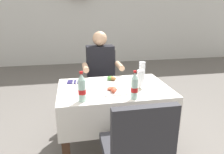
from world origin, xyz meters
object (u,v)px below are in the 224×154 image
Objects in this scene: plate_near_camera at (113,90)px; beer_glass_middle at (140,79)px; chair_near_camera_side at (136,150)px; plate_far_diner at (113,79)px; cola_bottle_secondary at (82,88)px; chair_far_diner_seat at (103,81)px; cola_bottle_primary at (134,87)px; beer_glass_left at (142,72)px; seated_diner_far at (101,73)px; napkin_cutlery_set at (75,82)px; main_dining_table at (114,103)px.

beer_glass_middle reaches higher than plate_near_camera.
chair_near_camera_side is 1.01m from plate_far_diner.
cola_bottle_secondary is at bearing -152.33° from plate_near_camera.
chair_far_diner_seat is at bearing 105.75° from beer_glass_middle.
chair_far_diner_seat is 1.15m from cola_bottle_primary.
chair_near_camera_side is 0.98m from beer_glass_left.
seated_diner_far reaches higher than beer_glass_middle.
beer_glass_left reaches higher than napkin_cutlery_set.
seated_diner_far is 5.41× the size of beer_glass_left.
plate_far_diner is at bearing 124.43° from beer_glass_middle.
seated_diner_far is at bearing 90.60° from plate_near_camera.
plate_near_camera is 0.52m from napkin_cutlery_set.
cola_bottle_primary is (-0.13, -0.22, 0.01)m from beer_glass_middle.
napkin_cutlery_set is at bearing 151.63° from beer_glass_middle.
plate_far_diner is 0.33m from beer_glass_left.
beer_glass_left reaches higher than chair_far_diner_seat.
plate_near_camera is at bearing -174.62° from beer_glass_middle.
plate_far_diner is (0.04, -0.57, 0.21)m from chair_far_diner_seat.
beer_glass_left is 0.75m from napkin_cutlery_set.
napkin_cutlery_set is (-0.35, -0.43, 0.04)m from seated_diner_far.
cola_bottle_secondary is at bearing 124.75° from chair_near_camera_side.
main_dining_table is 4.89× the size of beer_glass_left.
seated_diner_far is 1.02m from cola_bottle_secondary.
plate_near_camera is 1.16× the size of napkin_cutlery_set.
napkin_cutlery_set is at bearing 168.05° from beer_glass_left.
beer_glass_left is 1.18× the size of beer_glass_middle.
cola_bottle_secondary is (-0.30, -0.96, 0.16)m from seated_diner_far.
napkin_cutlery_set is at bearing 175.02° from plate_far_diner.
chair_near_camera_side is 4.17× the size of beer_glass_left.
beer_glass_middle is at bearing -22.07° from main_dining_table.
beer_glass_middle is at bearing -113.27° from beer_glass_left.
chair_far_diner_seat is at bearing 70.18° from seated_diner_far.
main_dining_table is at bearing 40.36° from cola_bottle_secondary.
beer_glass_middle is at bearing -69.56° from seated_diner_far.
beer_glass_middle is at bearing 5.38° from plate_near_camera.
cola_bottle_primary is at bearing -48.20° from napkin_cutlery_set.
napkin_cutlery_set is (-0.36, 0.37, -0.01)m from plate_near_camera.
cola_bottle_secondary reaches higher than cola_bottle_primary.
chair_far_diner_seat is 4.07× the size of plate_far_diner.
napkin_cutlery_set is (-0.39, 0.24, 0.18)m from main_dining_table.
main_dining_table is 5.07× the size of plate_near_camera.
plate_near_camera is (-0.03, 0.65, 0.21)m from chair_near_camera_side.
chair_far_diner_seat is 3.71× the size of cola_bottle_primary.
chair_near_camera_side is 0.69m from plate_near_camera.
plate_near_camera is 0.94× the size of plate_far_diner.
chair_far_diner_seat is 0.69m from napkin_cutlery_set.
chair_near_camera_side reaches higher than beer_glass_middle.
plate_far_diner is at bearing 158.54° from beer_glass_left.
cola_bottle_secondary is at bearing -127.34° from plate_far_diner.
seated_diner_far is at bearing 99.42° from plate_far_diner.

